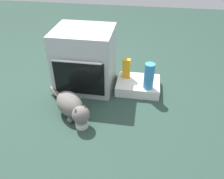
{
  "coord_description": "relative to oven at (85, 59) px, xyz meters",
  "views": [
    {
      "loc": [
        0.66,
        -1.9,
        1.57
      ],
      "look_at": [
        0.36,
        -0.05,
        0.25
      ],
      "focal_mm": 36.54,
      "sensor_mm": 36.0,
      "label": 1
    }
  ],
  "objects": [
    {
      "name": "ground",
      "position": [
        0.02,
        -0.35,
        -0.35
      ],
      "size": [
        8.0,
        8.0,
        0.0
      ],
      "primitive_type": "plane",
      "color": "#284238"
    },
    {
      "name": "food_bowl",
      "position": [
        0.13,
        -0.71,
        -0.32
      ],
      "size": [
        0.13,
        0.13,
        0.08
      ],
      "color": "white",
      "rests_on": "ground"
    },
    {
      "name": "juice_carton",
      "position": [
        0.47,
        0.07,
        -0.12
      ],
      "size": [
        0.09,
        0.06,
        0.24
      ],
      "primitive_type": "cube",
      "color": "orange",
      "rests_on": "pantry_cabinet"
    },
    {
      "name": "cat",
      "position": [
        -0.0,
        -0.58,
        -0.22
      ],
      "size": [
        0.6,
        0.59,
        0.25
      ],
      "rotation": [
        0.0,
        0.0,
        -0.78
      ],
      "color": "slate",
      "rests_on": "ground"
    },
    {
      "name": "oven",
      "position": [
        0.0,
        0.0,
        0.0
      ],
      "size": [
        0.65,
        0.6,
        0.71
      ],
      "color": "#B7BABF",
      "rests_on": "ground"
    },
    {
      "name": "water_bottle",
      "position": [
        0.74,
        -0.11,
        -0.09
      ],
      "size": [
        0.11,
        0.11,
        0.3
      ],
      "primitive_type": "cylinder",
      "color": "#388CD1",
      "rests_on": "pantry_cabinet"
    },
    {
      "name": "pantry_cabinet",
      "position": [
        0.62,
        0.0,
        -0.3
      ],
      "size": [
        0.5,
        0.39,
        0.11
      ],
      "primitive_type": "cube",
      "color": "white",
      "rests_on": "ground"
    }
  ]
}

